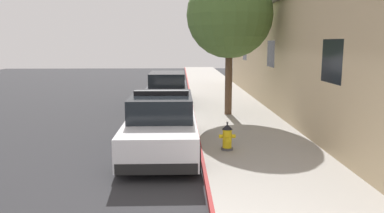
{
  "coord_description": "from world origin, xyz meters",
  "views": [
    {
      "loc": [
        -0.58,
        -4.11,
        2.96
      ],
      "look_at": [
        -0.22,
        7.43,
        1.0
      ],
      "focal_mm": 35.26,
      "sensor_mm": 36.0,
      "label": 1
    }
  ],
  "objects_px": {
    "fire_hydrant": "(227,137)",
    "police_cruiser": "(162,125)",
    "parked_car_silver_ahead": "(167,90)",
    "street_tree": "(230,15)"
  },
  "relations": [
    {
      "from": "fire_hydrant",
      "to": "police_cruiser",
      "type": "bearing_deg",
      "value": 166.95
    },
    {
      "from": "police_cruiser",
      "to": "fire_hydrant",
      "type": "relative_size",
      "value": 6.37
    },
    {
      "from": "parked_car_silver_ahead",
      "to": "street_tree",
      "type": "relative_size",
      "value": 0.88
    },
    {
      "from": "parked_car_silver_ahead",
      "to": "street_tree",
      "type": "bearing_deg",
      "value": -50.99
    },
    {
      "from": "street_tree",
      "to": "fire_hydrant",
      "type": "bearing_deg",
      "value": -97.48
    },
    {
      "from": "fire_hydrant",
      "to": "street_tree",
      "type": "xyz_separation_m",
      "value": [
        0.67,
        5.07,
        3.5
      ]
    },
    {
      "from": "fire_hydrant",
      "to": "parked_car_silver_ahead",
      "type": "bearing_deg",
      "value": 102.8
    },
    {
      "from": "parked_car_silver_ahead",
      "to": "fire_hydrant",
      "type": "height_order",
      "value": "parked_car_silver_ahead"
    },
    {
      "from": "police_cruiser",
      "to": "fire_hydrant",
      "type": "height_order",
      "value": "police_cruiser"
    },
    {
      "from": "parked_car_silver_ahead",
      "to": "street_tree",
      "type": "height_order",
      "value": "street_tree"
    }
  ]
}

